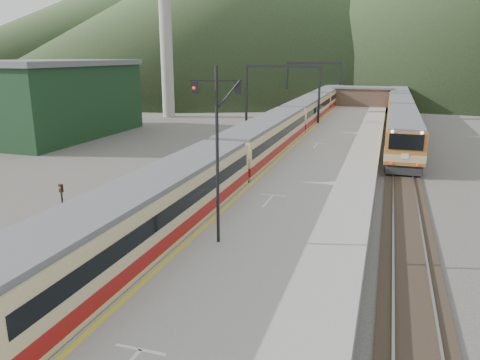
% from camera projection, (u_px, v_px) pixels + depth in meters
% --- Properties ---
extents(track_main, '(2.60, 200.00, 0.23)m').
position_uv_depth(track_main, '(276.00, 153.00, 44.94)').
color(track_main, black).
rests_on(track_main, ground).
extents(track_far, '(2.60, 200.00, 0.23)m').
position_uv_depth(track_far, '(227.00, 150.00, 46.40)').
color(track_far, black).
rests_on(track_far, ground).
extents(track_second, '(2.60, 200.00, 0.23)m').
position_uv_depth(track_second, '(402.00, 161.00, 41.58)').
color(track_second, black).
rests_on(track_second, ground).
extents(platform, '(8.00, 100.00, 1.00)m').
position_uv_depth(platform, '(332.00, 156.00, 41.35)').
color(platform, gray).
rests_on(platform, ground).
extents(gantry_near, '(9.55, 0.25, 8.00)m').
position_uv_depth(gantry_near, '(282.00, 85.00, 58.15)').
color(gantry_near, black).
rests_on(gantry_near, ground).
extents(gantry_far, '(9.55, 0.25, 8.00)m').
position_uv_depth(gantry_far, '(314.00, 76.00, 81.17)').
color(gantry_far, black).
rests_on(gantry_far, ground).
extents(warehouse, '(14.50, 20.50, 8.60)m').
position_uv_depth(warehouse, '(44.00, 98.00, 53.86)').
color(warehouse, '#143219').
rests_on(warehouse, ground).
extents(smokestack, '(1.80, 1.80, 30.00)m').
position_uv_depth(smokestack, '(165.00, 13.00, 67.75)').
color(smokestack, '#9E998E').
rests_on(smokestack, ground).
extents(station_shed, '(9.40, 4.40, 3.10)m').
position_uv_depth(station_shed, '(362.00, 96.00, 77.64)').
color(station_shed, brown).
rests_on(station_shed, platform).
extents(hill_a, '(180.00, 180.00, 60.00)m').
position_uv_depth(hill_a, '(267.00, 1.00, 186.97)').
color(hill_a, '#2C4622').
rests_on(hill_a, ground).
extents(hill_d, '(200.00, 200.00, 55.00)m').
position_uv_depth(hill_d, '(148.00, 20.00, 257.01)').
color(hill_d, '#2C4622').
rests_on(hill_d, ground).
extents(main_train, '(3.13, 107.29, 3.82)m').
position_uv_depth(main_train, '(308.00, 111.00, 61.03)').
color(main_train, tan).
rests_on(main_train, track_main).
extents(second_train, '(3.06, 62.64, 3.73)m').
position_uv_depth(second_train, '(400.00, 108.00, 64.19)').
color(second_train, '#AD6523').
rests_on(second_train, track_second).
extents(signal_mast, '(2.16, 0.64, 7.75)m').
position_uv_depth(signal_mast, '(217.00, 139.00, 19.95)').
color(signal_mast, black).
rests_on(signal_mast, platform).
extents(short_signal_a, '(0.27, 0.24, 2.27)m').
position_uv_depth(short_signal_a, '(9.00, 284.00, 16.25)').
color(short_signal_a, black).
rests_on(short_signal_a, ground).
extents(short_signal_b, '(0.23, 0.18, 2.27)m').
position_uv_depth(short_signal_b, '(219.00, 155.00, 37.20)').
color(short_signal_b, black).
rests_on(short_signal_b, ground).
extents(short_signal_c, '(0.25, 0.21, 2.27)m').
position_uv_depth(short_signal_c, '(62.00, 198.00, 25.95)').
color(short_signal_c, black).
rests_on(short_signal_c, ground).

